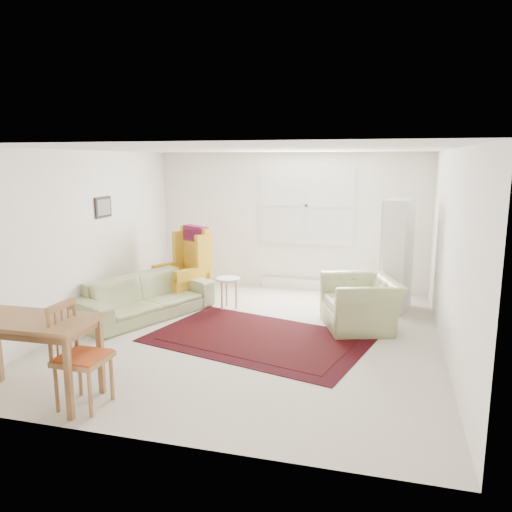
% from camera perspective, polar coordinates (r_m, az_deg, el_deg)
% --- Properties ---
extents(room, '(5.04, 5.54, 2.51)m').
position_cam_1_polar(room, '(6.80, -0.04, 1.56)').
color(room, beige).
rests_on(room, ground).
extents(rug, '(3.18, 2.46, 0.03)m').
position_cam_1_polar(rug, '(6.78, 0.23, -9.35)').
color(rug, black).
rests_on(rug, ground).
extents(sofa, '(1.67, 2.31, 0.87)m').
position_cam_1_polar(sofa, '(7.76, -12.53, -3.73)').
color(sofa, '#949C68').
rests_on(sofa, ground).
extents(armchair, '(1.28, 1.36, 0.86)m').
position_cam_1_polar(armchair, '(7.26, 11.90, -4.75)').
color(armchair, '#949C68').
rests_on(armchair, ground).
extents(wingback_chair, '(1.01, 1.03, 1.26)m').
position_cam_1_polar(wingback_chair, '(8.51, -8.57, -0.95)').
color(wingback_chair, gold).
rests_on(wingback_chair, ground).
extents(coffee_table, '(0.66, 0.66, 0.43)m').
position_cam_1_polar(coffee_table, '(7.07, 11.45, -6.97)').
color(coffee_table, '#3C1712').
rests_on(coffee_table, ground).
extents(stool, '(0.39, 0.39, 0.51)m').
position_cam_1_polar(stool, '(8.06, -3.20, -4.24)').
color(stool, white).
rests_on(stool, ground).
extents(cabinet, '(0.53, 0.78, 1.77)m').
position_cam_1_polar(cabinet, '(8.16, 15.89, 0.07)').
color(cabinet, silver).
rests_on(cabinet, ground).
extents(desk, '(1.36, 0.71, 0.85)m').
position_cam_1_polar(desk, '(5.52, -24.42, -10.67)').
color(desk, olive).
rests_on(desk, ground).
extents(desk_chair, '(0.46, 0.46, 1.03)m').
position_cam_1_polar(desk_chair, '(5.15, -19.18, -10.72)').
color(desk_chair, olive).
rests_on(desk_chair, ground).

